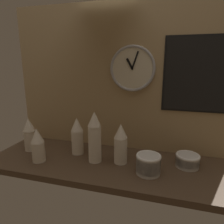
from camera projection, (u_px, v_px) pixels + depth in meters
The scene contains 11 objects.
ground_plane at pixel (107, 164), 1.34m from camera, with size 1.60×0.56×0.04m, color #4C3826.
wall_tiled_back at pixel (118, 79), 1.46m from camera, with size 1.60×0.03×1.05m.
cup_stack_center at pixel (95, 137), 1.30m from camera, with size 0.09×0.09×0.34m.
cup_stack_left at pixel (38, 145), 1.31m from camera, with size 0.09×0.09×0.23m.
cup_stack_center_right at pixel (121, 144), 1.29m from camera, with size 0.09×0.09×0.26m.
cup_stack_far_left at pixel (30, 134), 1.48m from camera, with size 0.09×0.09×0.25m.
cup_stack_center_left at pixel (77, 136), 1.42m from camera, with size 0.09×0.09×0.26m.
bowl_stack_far_right at pixel (187, 160), 1.25m from camera, with size 0.15×0.15×0.08m.
bowl_stack_right at pixel (148, 164), 1.17m from camera, with size 0.15×0.15×0.12m.
wall_clock at pixel (132, 69), 1.38m from camera, with size 0.32×0.03×0.32m.
menu_board at pixel (196, 75), 1.29m from camera, with size 0.41×0.01×0.49m.
Camera 1 is at (0.36, -1.16, 0.64)m, focal length 32.00 mm.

